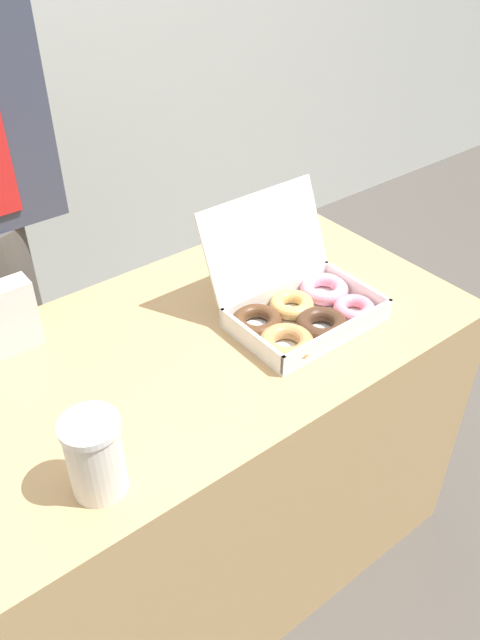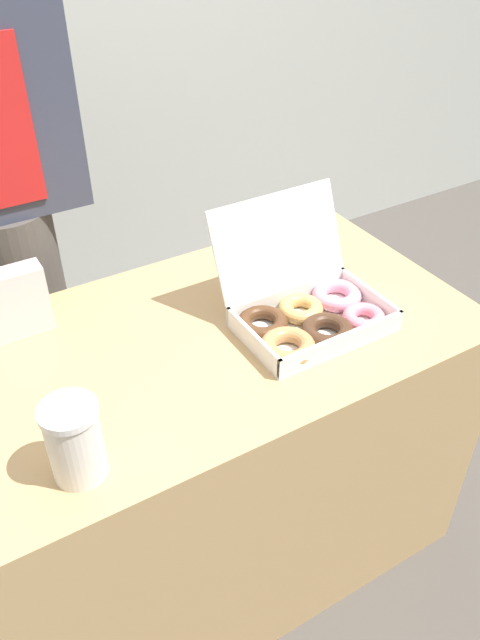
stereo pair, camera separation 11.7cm
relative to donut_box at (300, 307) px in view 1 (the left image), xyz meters
The scene contains 5 objects.
ground_plane 0.80m from the donut_box, 160.96° to the left, with size 14.00×14.00×0.00m, color #4C4742.
table 0.47m from the donut_box, 160.96° to the left, with size 1.19×0.62×0.73m.
donut_box is the anchor object (origin of this frame).
coffee_cup 0.56m from the donut_box, 166.32° to the right, with size 0.09×0.09×0.14m.
napkin_holder 0.59m from the donut_box, 151.11° to the left, with size 0.13×0.05×0.15m.
Camera 1 is at (-0.53, -0.83, 1.53)m, focal length 35.00 mm.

